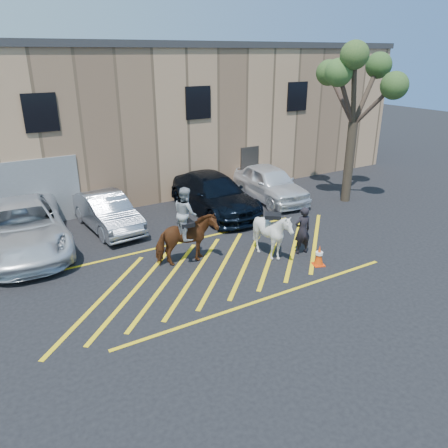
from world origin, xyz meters
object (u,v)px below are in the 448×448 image
car_white_pickup (22,227)px  car_white_suv (270,183)px  car_silver_sedan (107,212)px  mounted_bay (186,234)px  tree (358,79)px  car_blue_suv (214,194)px  handler (303,230)px  traffic_cone (319,255)px  saddled_white (272,234)px

car_white_pickup → car_white_suv: car_white_pickup is taller
car_silver_sedan → mounted_bay: 4.74m
mounted_bay → tree: (9.75, 2.15, 4.59)m
car_blue_suv → handler: handler is taller
car_white_pickup → car_blue_suv: size_ratio=1.10×
mounted_bay → traffic_cone: (3.80, -2.46, -0.74)m
tree → car_white_pickup: bearing=172.3°
traffic_cone → mounted_bay: bearing=147.1°
car_white_suv → tree: (3.10, -2.08, 4.85)m
car_silver_sedan → traffic_cone: (5.18, -6.98, -0.37)m
car_white_suv → traffic_cone: (-2.85, -6.69, -0.47)m
car_white_pickup → tree: 15.27m
car_white_suv → tree: bearing=-28.9°
mounted_bay → car_white_suv: bearing=32.4°
car_blue_suv → mounted_bay: size_ratio=2.11×
car_white_pickup → mounted_bay: bearing=-37.5°
car_white_pickup → car_silver_sedan: 3.27m
traffic_cone → tree: size_ratio=0.10×
car_white_suv → handler: 6.25m
tree → car_white_suv: bearing=146.1°
car_white_suv → saddled_white: 6.61m
car_silver_sedan → mounted_bay: size_ratio=1.62×
handler → car_silver_sedan: bearing=-40.6°
car_white_suv → saddled_white: size_ratio=2.29×
car_white_pickup → car_blue_suv: car_white_pickup is taller
handler → mounted_bay: size_ratio=0.65×
mounted_bay → saddled_white: bearing=-22.2°
car_blue_suv → saddled_white: (-0.64, -5.25, 0.05)m
mounted_bay → traffic_cone: 4.59m
car_blue_suv → traffic_cone: (0.38, -6.57, -0.47)m
handler → saddled_white: bearing=-5.2°
car_silver_sedan → mounted_bay: bearing=-77.8°
car_silver_sedan → tree: size_ratio=0.61×
car_blue_suv → tree: size_ratio=0.79×
handler → traffic_cone: bearing=90.5°
mounted_bay → handler: bearing=-19.5°
car_silver_sedan → traffic_cone: 8.70m
mounted_bay → traffic_cone: size_ratio=3.75×
car_white_pickup → traffic_cone: (8.42, -6.55, -0.52)m
car_silver_sedan → handler: 7.95m
car_blue_suv → tree: 8.21m
handler → saddled_white: size_ratio=0.82×
car_silver_sedan → handler: size_ratio=2.51×
car_white_pickup → tree: (14.36, -1.95, 4.81)m
car_white_suv → mounted_bay: (-6.65, -4.23, 0.27)m
handler → car_white_pickup: bearing=-25.2°
handler → tree: 8.34m
mounted_bay → traffic_cone: mounted_bay is taller
car_white_pickup → tree: bearing=-3.6°
saddled_white → tree: (6.97, 3.28, 4.80)m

